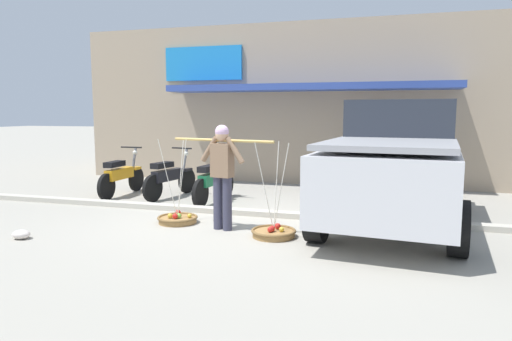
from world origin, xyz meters
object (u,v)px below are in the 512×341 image
Objects in this scene: wooden_crate at (334,193)px; fruit_basket_right_side at (274,232)px; motorcycle_third_in_row at (213,181)px; fruit_basket_left_side at (178,219)px; motorcycle_second_in_row at (169,177)px; parked_truck at (397,164)px; plastic_litter_bag at (21,234)px; motorcycle_nearest_shop at (121,176)px; fruit_vendor at (222,170)px.

fruit_basket_right_side is at bearing -99.35° from wooden_crate.
motorcycle_third_in_row is 4.14× the size of wooden_crate.
motorcycle_second_in_row is (-1.23, 2.14, 0.38)m from fruit_basket_left_side.
motorcycle_second_in_row is 0.99× the size of motorcycle_third_in_row.
fruit_basket_left_side is 3.66m from wooden_crate.
parked_truck is (1.78, 1.43, 0.96)m from fruit_basket_right_side.
wooden_crate is (-1.25, 1.78, -0.87)m from parked_truck.
parked_truck reaches higher than fruit_basket_left_side.
motorcycle_second_in_row is at bearing 81.29° from plastic_litter_bag.
motorcycle_second_in_row is at bearing 5.06° from motorcycle_nearest_shop.
fruit_basket_left_side is 3.85m from parked_truck.
fruit_vendor reaches higher than motorcycle_second_in_row.
fruit_vendor reaches higher than fruit_basket_left_side.
fruit_basket_right_side is 3.26m from wooden_crate.
fruit_basket_left_side is 1.91m from motorcycle_third_in_row.
plastic_litter_bag is (-0.57, -3.73, -0.38)m from motorcycle_second_in_row.
parked_truck reaches higher than fruit_basket_right_side.
parked_truck is 6.07m from plastic_litter_bag.
plastic_litter_bag is at bearing -154.08° from parked_truck.
motorcycle_second_in_row is at bearing 166.97° from motorcycle_third_in_row.
motorcycle_nearest_shop is at bearing 149.88° from fruit_basket_right_side.
motorcycle_nearest_shop is 1.00× the size of motorcycle_third_in_row.
motorcycle_third_in_row is at bearing 63.54° from plastic_litter_bag.
plastic_litter_bag is at bearing -138.52° from fruit_basket_left_side.
fruit_basket_left_side reaches higher than motorcycle_second_in_row.
fruit_basket_left_side is at bearing -129.78° from wooden_crate.
parked_truck reaches higher than motorcycle_second_in_row.
fruit_basket_left_side reaches higher than wooden_crate.
fruit_vendor is 3.18m from plastic_litter_bag.
wooden_crate is (2.34, 2.81, 0.09)m from fruit_basket_left_side.
motorcycle_second_in_row is 3.65m from wooden_crate.
motorcycle_nearest_shop is 4.14× the size of wooden_crate.
wooden_crate is (1.43, 3.01, -0.82)m from fruit_vendor.
fruit_basket_left_side and fruit_basket_right_side have the same top height.
plastic_litter_bag is (-5.39, -2.62, -0.96)m from parked_truck.
fruit_vendor is 2.35m from motorcycle_third_in_row.
fruit_vendor is at bearing -155.40° from parked_truck.
fruit_basket_left_side is 5.18× the size of plastic_litter_bag.
motorcycle_nearest_shop is 1.01× the size of motorcycle_second_in_row.
fruit_basket_right_side is at bearing 18.23° from plastic_litter_bag.
motorcycle_nearest_shop and motorcycle_third_in_row have the same top height.
motorcycle_second_in_row is (-3.04, 2.54, 0.38)m from fruit_basket_right_side.
motorcycle_third_in_row is (-1.89, 2.28, 0.38)m from fruit_basket_right_side.
motorcycle_nearest_shop is at bearing 145.86° from fruit_vendor.
fruit_basket_right_side is at bearing -12.58° from fruit_vendor.
parked_truck is (4.82, -1.11, 0.58)m from motorcycle_second_in_row.
plastic_litter_bag is (-1.80, -1.59, -0.00)m from fruit_basket_left_side.
fruit_basket_right_side reaches higher than wooden_crate.
plastic_litter_bag is at bearing -80.74° from motorcycle_nearest_shop.
motorcycle_third_in_row is (-0.08, 1.87, 0.38)m from fruit_basket_left_side.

